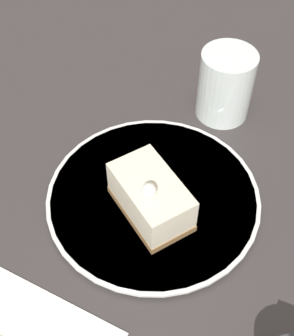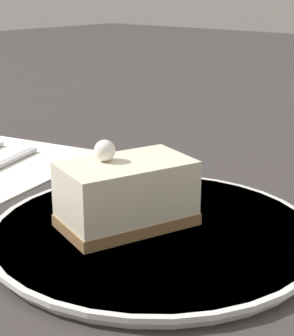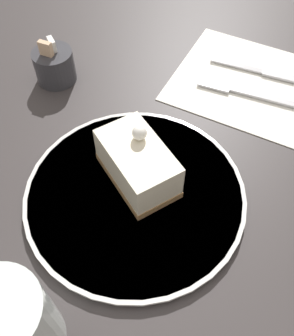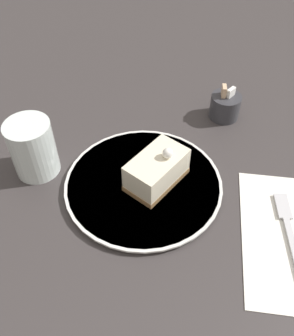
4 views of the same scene
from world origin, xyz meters
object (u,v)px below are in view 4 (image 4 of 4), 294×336
at_px(plate, 143,184).
at_px(fork, 288,228).
at_px(cake_slice, 157,170).
at_px(sugar_bowl, 225,106).
at_px(drinking_glass, 33,148).

relative_size(plate, fork, 1.67).
height_order(plate, cake_slice, cake_slice).
height_order(cake_slice, sugar_bowl, cake_slice).
bearing_deg(drinking_glass, plate, 8.37).
relative_size(sugar_bowl, drinking_glass, 0.70).
bearing_deg(sugar_bowl, fork, -56.38).
distance_m(fork, drinking_glass, 0.44).
xyz_separation_m(plate, drinking_glass, (-0.19, -0.03, 0.05)).
xyz_separation_m(fork, drinking_glass, (-0.44, -0.03, 0.05)).
bearing_deg(sugar_bowl, plate, -109.40).
bearing_deg(fork, plate, 161.30).
xyz_separation_m(cake_slice, sugar_bowl, (0.07, 0.23, -0.01)).
xyz_separation_m(sugar_bowl, drinking_glass, (-0.28, -0.27, 0.03)).
distance_m(sugar_bowl, drinking_glass, 0.39).
relative_size(plate, sugar_bowl, 3.77).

